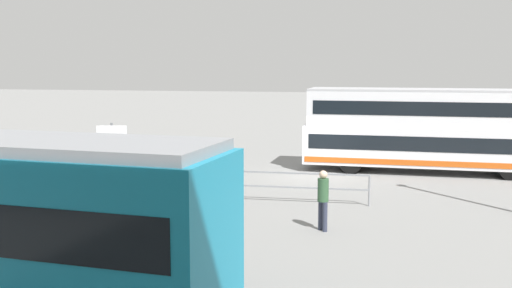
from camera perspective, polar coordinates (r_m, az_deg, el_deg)
The scene contains 6 objects.
ground_plane at distance 27.15m, azimuth 5.56°, elevation -2.87°, with size 160.00×160.00×0.00m, color gray.
double_decker_bus at distance 28.58m, azimuth 15.89°, elevation 1.24°, with size 11.35×2.92×3.70m.
pedestrian_near_railing at distance 20.96m, azimuth -5.33°, elevation -3.24°, with size 0.41×0.41×1.67m.
pedestrian_crossing at distance 18.08m, azimuth 6.15°, elevation -4.74°, with size 0.45×0.45×1.77m.
pedestrian_railing at distance 22.03m, azimuth -2.32°, elevation -3.25°, with size 9.70×0.26×1.08m.
info_sign at distance 24.42m, azimuth -13.02°, elevation 0.08°, with size 1.12×0.35×2.57m.
Camera 1 is at (-2.99, 26.56, 4.79)m, focal length 43.77 mm.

